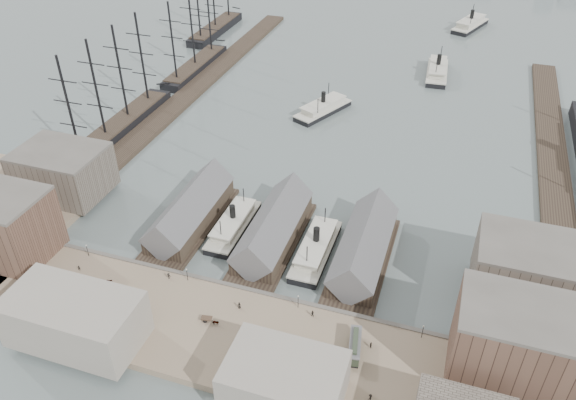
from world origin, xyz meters
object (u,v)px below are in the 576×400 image
(horse_cart_center, at_px, (212,321))
(horse_cart_right, at_px, (269,347))
(ferry_docked_west, at_px, (233,224))
(tram, at_px, (355,347))
(horse_cart_left, at_px, (107,282))

(horse_cart_center, height_order, horse_cart_right, horse_cart_right)
(ferry_docked_west, height_order, tram, ferry_docked_west)
(tram, distance_m, horse_cart_right, 19.34)
(horse_cart_center, bearing_deg, tram, -95.49)
(tram, distance_m, horse_cart_center, 34.01)
(tram, bearing_deg, horse_cart_left, 169.80)
(horse_cart_left, distance_m, horse_cart_center, 31.40)
(horse_cart_left, height_order, horse_cart_right, horse_cart_right)
(horse_cart_left, xyz_separation_m, horse_cart_right, (46.61, -6.57, 0.03))
(ferry_docked_west, bearing_deg, horse_cart_center, -74.43)
(horse_cart_center, bearing_deg, ferry_docked_west, 5.98)
(ferry_docked_west, bearing_deg, tram, -37.96)
(horse_cart_left, relative_size, horse_cart_right, 0.97)
(horse_cart_center, xyz_separation_m, horse_cart_right, (15.40, -3.11, 0.08))
(ferry_docked_west, distance_m, tram, 56.07)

